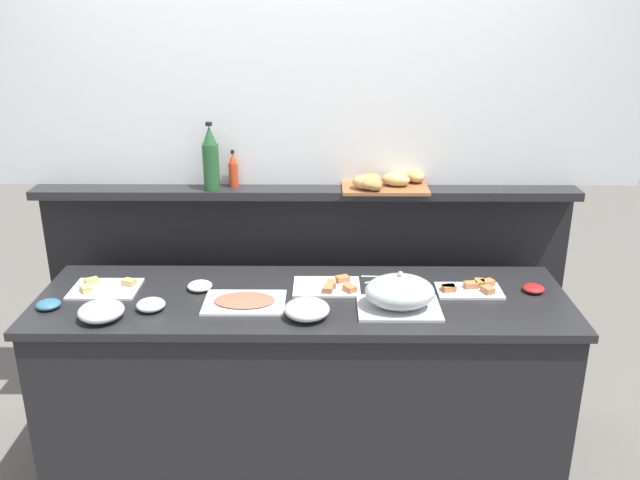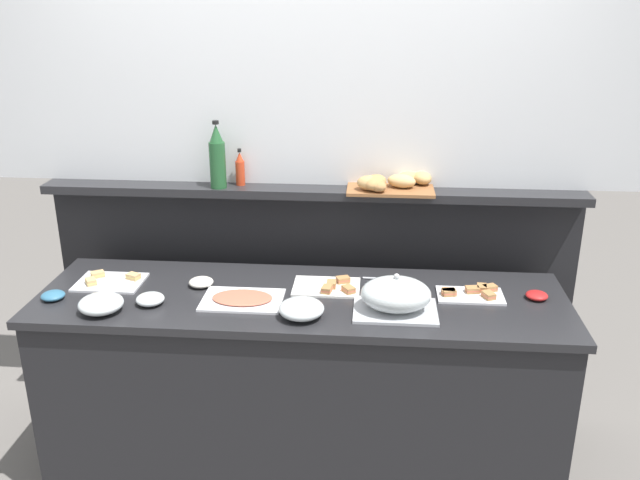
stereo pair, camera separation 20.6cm
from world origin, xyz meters
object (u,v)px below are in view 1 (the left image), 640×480
sandwich_platter_front (105,288)px  condiment_bowl_cream (533,289)px  serving_cloche (400,293)px  bread_basket (386,181)px  sandwich_platter_rear (330,286)px  sandwich_platter_side (470,289)px  glass_bowl_medium (151,305)px  condiment_bowl_dark (48,304)px  wine_bottle_green (211,160)px  hot_sauce_bottle (233,171)px  glass_bowl_small (101,312)px  serving_tongs (383,278)px  cold_cuts_platter (245,302)px  glass_bowl_large (307,310)px  condiment_bowl_red (200,286)px

sandwich_platter_front → condiment_bowl_cream: size_ratio=3.13×
serving_cloche → bread_basket: bearing=92.0°
sandwich_platter_rear → condiment_bowl_cream: size_ratio=3.15×
sandwich_platter_front → sandwich_platter_side: bearing=-0.2°
sandwich_platter_side → glass_bowl_medium: glass_bowl_medium is taller
glass_bowl_medium → condiment_bowl_dark: 0.43m
sandwich_platter_rear → wine_bottle_green: 0.80m
hot_sauce_bottle → bread_basket: (0.72, -0.03, -0.04)m
bread_basket → glass_bowl_small: bearing=-151.2°
sandwich_platter_side → serving_tongs: size_ratio=1.50×
cold_cuts_platter → glass_bowl_small: 0.57m
sandwich_platter_rear → glass_bowl_large: 0.30m
sandwich_platter_front → condiment_bowl_dark: 0.25m
sandwich_platter_side → condiment_bowl_red: condiment_bowl_red is taller
condiment_bowl_dark → wine_bottle_green: (0.61, 0.53, 0.48)m
glass_bowl_large → condiment_bowl_cream: size_ratio=1.98×
serving_cloche → glass_bowl_small: serving_cloche is taller
cold_cuts_platter → wine_bottle_green: bearing=111.7°
sandwich_platter_rear → glass_bowl_small: (-0.91, -0.30, 0.02)m
bread_basket → sandwich_platter_side: bearing=-47.0°
serving_cloche → glass_bowl_large: serving_cloche is taller
glass_bowl_large → cold_cuts_platter: bearing=154.7°
glass_bowl_large → glass_bowl_medium: 0.64m
sandwich_platter_front → bread_basket: size_ratio=0.71×
serving_cloche → serving_tongs: serving_cloche is taller
sandwich_platter_front → bread_basket: bread_basket is taller
condiment_bowl_red → serving_tongs: condiment_bowl_red is taller
hot_sauce_bottle → wine_bottle_green: (-0.09, -0.05, 0.07)m
glass_bowl_medium → condiment_bowl_cream: glass_bowl_medium is taller
sandwich_platter_side → wine_bottle_green: 1.30m
cold_cuts_platter → glass_bowl_small: glass_bowl_small is taller
condiment_bowl_red → wine_bottle_green: size_ratio=0.34×
sandwich_platter_side → glass_bowl_medium: 1.36m
glass_bowl_large → wine_bottle_green: 0.89m
glass_bowl_small → sandwich_platter_front: bearing=104.9°
sandwich_platter_side → bread_basket: bearing=133.0°
glass_bowl_small → condiment_bowl_dark: glass_bowl_small is taller
serving_tongs → serving_cloche: bearing=-82.4°
cold_cuts_platter → glass_bowl_small: (-0.55, -0.15, 0.02)m
bread_basket → condiment_bowl_dark: bearing=-159.0°
sandwich_platter_front → condiment_bowl_red: bearing=0.3°
sandwich_platter_side → bread_basket: bread_basket is taller
condiment_bowl_dark → serving_tongs: condiment_bowl_dark is taller
serving_cloche → wine_bottle_green: (-0.83, 0.53, 0.43)m
sandwich_platter_rear → serving_tongs: sandwich_platter_rear is taller
sandwich_platter_side → glass_bowl_medium: (-1.34, -0.19, 0.01)m
condiment_bowl_red → hot_sauce_bottle: size_ratio=0.62×
wine_bottle_green → hot_sauce_bottle: bearing=28.7°
sandwich_platter_front → cold_cuts_platter: sandwich_platter_front is taller
sandwich_platter_front → glass_bowl_large: (0.89, -0.26, 0.02)m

